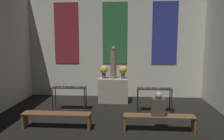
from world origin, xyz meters
The scene contains 10 objects.
wall_back centered at (0.00, 11.69, 2.38)m, with size 7.88×0.16×4.71m.
altar centered at (0.00, 10.72, 0.49)m, with size 1.19×0.63×0.98m.
statue centered at (0.00, 10.72, 1.58)m, with size 0.25×0.25×1.29m.
flower_vase_left centered at (-0.39, 10.72, 1.30)m, with size 0.32×0.32×0.52m.
flower_vase_right centered at (0.39, 10.72, 1.30)m, with size 0.32×0.32×0.52m.
candle_rack_left centered at (-1.50, 9.53, 0.72)m, with size 1.20×0.38×1.05m.
candle_rack_right centered at (1.50, 9.53, 0.72)m, with size 1.20×0.38×1.03m.
pew_back_left centered at (-1.44, 7.91, 0.33)m, with size 1.95×0.36×0.45m.
pew_back_right centered at (1.44, 7.91, 0.33)m, with size 1.95×0.36×0.45m.
person_seated centered at (1.42, 7.91, 0.73)m, with size 0.36×0.24×0.66m.
Camera 1 is at (0.56, 2.04, 2.50)m, focal length 35.00 mm.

